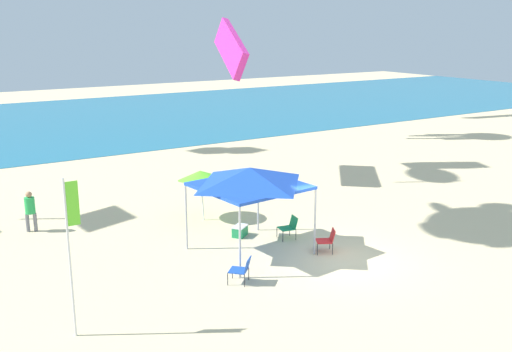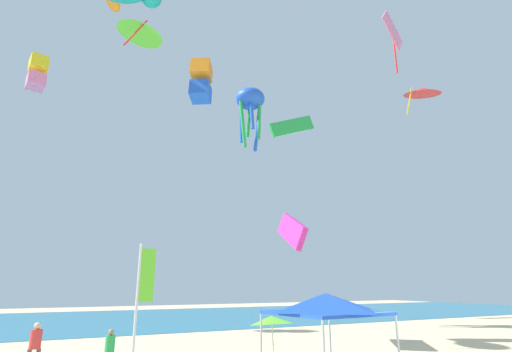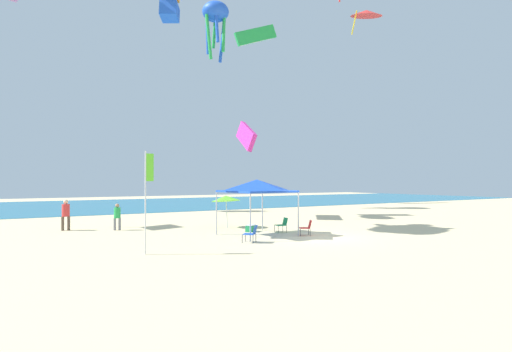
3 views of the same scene
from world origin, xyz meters
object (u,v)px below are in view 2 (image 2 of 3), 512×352
object	(u,v)px
kite_parafoil_green	(292,127)
canopy_tent	(326,304)
beach_umbrella	(271,320)
kite_diamond_pink	(393,33)
kite_box_orange	(201,81)
kite_delta_lime	(141,31)
kite_delta_red	(422,91)
kite_box_yellow	(37,73)
kite_octopus_blue	(250,102)
person_by_tent	(35,342)
kite_parafoil_magenta	(292,231)
person_watching_sky	(110,347)
banner_flag	(138,325)

from	to	relation	value
kite_parafoil_green	canopy_tent	bearing A→B (deg)	64.25
beach_umbrella	kite_diamond_pink	distance (m)	22.00
kite_box_orange	kite_delta_lime	xyz separation A→B (m)	(-4.63, 0.22, 3.00)
canopy_tent	kite_delta_red	size ratio (longest dim) A/B	0.89
kite_delta_red	kite_diamond_pink	xyz separation A→B (m)	(-6.25, -3.01, 1.71)
kite_box_yellow	kite_octopus_blue	xyz separation A→B (m)	(18.65, -6.08, -1.36)
person_by_tent	kite_octopus_blue	distance (m)	27.87
kite_box_yellow	kite_octopus_blue	bearing A→B (deg)	-30.22
beach_umbrella	kite_box_yellow	size ratio (longest dim) A/B	0.65
kite_parafoil_green	kite_delta_lime	distance (m)	23.28
kite_box_yellow	kite_parafoil_magenta	bearing A→B (deg)	-58.36
canopy_tent	kite_octopus_blue	distance (m)	27.80
person_watching_sky	kite_parafoil_green	world-z (taller)	kite_parafoil_green
canopy_tent	beach_umbrella	bearing A→B (deg)	86.99
canopy_tent	kite_parafoil_magenta	size ratio (longest dim) A/B	0.74
kite_box_yellow	kite_diamond_pink	world-z (taller)	kite_box_yellow
person_by_tent	banner_flag	bearing A→B (deg)	-79.81
kite_box_orange	kite_parafoil_green	xyz separation A→B (m)	(15.60, 11.71, 3.70)
kite_diamond_pink	kite_delta_lime	size ratio (longest dim) A/B	1.19
kite_octopus_blue	canopy_tent	bearing A→B (deg)	-2.84
kite_delta_red	banner_flag	bearing A→B (deg)	-131.64
kite_box_yellow	kite_box_orange	xyz separation A→B (m)	(11.62, -11.86, -3.79)
kite_box_yellow	kite_delta_red	xyz separation A→B (m)	(29.22, -17.30, -2.90)
kite_diamond_pink	kite_box_orange	xyz separation A→B (m)	(-11.34, 8.45, -2.59)
banner_flag	kite_parafoil_magenta	size ratio (longest dim) A/B	0.85
beach_umbrella	banner_flag	xyz separation A→B (m)	(-6.85, -6.60, 0.64)
person_watching_sky	kite_delta_red	distance (m)	29.79
kite_box_orange	beach_umbrella	bearing A→B (deg)	-57.41
person_watching_sky	kite_box_orange	xyz separation A→B (m)	(5.96, 8.14, 17.17)
beach_umbrella	kite_parafoil_magenta	world-z (taller)	kite_parafoil_magenta
kite_box_orange	kite_octopus_blue	bearing A→B (deg)	71.10
beach_umbrella	banner_flag	distance (m)	9.53
kite_octopus_blue	kite_parafoil_green	distance (m)	10.50
canopy_tent	person_watching_sky	size ratio (longest dim) A/B	2.25
kite_box_yellow	kite_diamond_pink	size ratio (longest dim) A/B	0.61
person_by_tent	kite_delta_red	bearing A→B (deg)	2.38
kite_parafoil_magenta	kite_delta_red	xyz separation A→B (m)	(13.03, -0.43, 12.50)
beach_umbrella	kite_delta_lime	distance (m)	22.42
kite_diamond_pink	kite_parafoil_green	distance (m)	20.64
canopy_tent	kite_box_yellow	xyz separation A→B (m)	(-11.57, 26.14, 19.25)
kite_diamond_pink	kite_octopus_blue	world-z (taller)	kite_diamond_pink
banner_flag	person_by_tent	bearing A→B (deg)	100.53
kite_box_yellow	kite_parafoil_green	distance (m)	27.22
kite_octopus_blue	kite_parafoil_green	world-z (taller)	kite_parafoil_green
person_by_tent	kite_parafoil_green	bearing A→B (deg)	36.94
person_watching_sky	kite_delta_lime	bearing A→B (deg)	-76.98
kite_parafoil_magenta	kite_box_yellow	bearing A→B (deg)	-119.03
kite_octopus_blue	person_by_tent	bearing A→B (deg)	-34.76
person_watching_sky	kite_box_orange	bearing A→B (deg)	-104.17
beach_umbrella	kite_delta_lime	size ratio (longest dim) A/B	0.48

